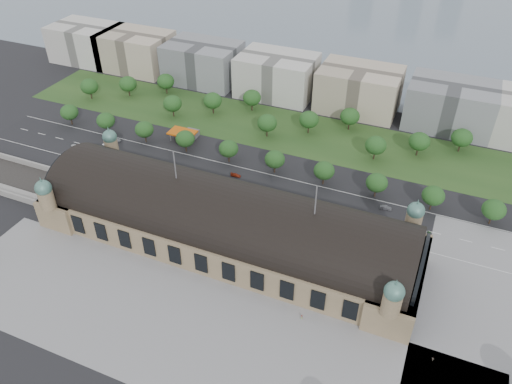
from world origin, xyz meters
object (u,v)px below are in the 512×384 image
at_px(pedestrian_0, 302,317).
at_px(traffic_car_3, 236,175).
at_px(traffic_car_5, 386,208).
at_px(bus_mid, 274,198).
at_px(parked_car_3, 185,191).
at_px(petrol_station, 188,133).
at_px(traffic_car_6, 423,232).
at_px(parked_car_1, 128,172).
at_px(parked_car_4, 167,182).
at_px(traffic_car_1, 116,140).
at_px(traffic_car_0, 74,146).
at_px(pedestrian_2, 433,359).
at_px(bus_west, 226,186).
at_px(parked_car_0, 97,169).
at_px(parked_car_5, 178,191).
at_px(traffic_car_4, 267,195).
at_px(parked_car_2, 124,177).
at_px(parked_car_6, 156,185).
at_px(traffic_car_2, 162,168).
at_px(bus_east, 334,213).

bearing_deg(pedestrian_0, traffic_car_3, 110.45).
xyz_separation_m(traffic_car_5, bus_mid, (-46.42, -13.60, 0.88)).
relative_size(parked_car_3, pedestrian_0, 2.27).
bearing_deg(pedestrian_0, petrol_station, 117.12).
distance_m(traffic_car_6, parked_car_3, 103.69).
xyz_separation_m(parked_car_1, bus_mid, (71.72, 7.00, 1.04)).
bearing_deg(parked_car_4, parked_car_3, 50.63).
relative_size(petrol_station, bus_mid, 1.14).
bearing_deg(traffic_car_1, traffic_car_3, -100.46).
bearing_deg(traffic_car_0, pedestrian_0, 75.41).
xyz_separation_m(bus_mid, pedestrian_2, (74.88, -56.00, -0.82)).
distance_m(parked_car_1, bus_mid, 72.07).
relative_size(bus_west, pedestrian_2, 7.31).
relative_size(parked_car_0, parked_car_5, 1.04).
distance_m(traffic_car_4, bus_west, 19.29).
xyz_separation_m(traffic_car_3, traffic_car_6, (87.06, -6.90, 0.01)).
height_order(traffic_car_3, traffic_car_6, traffic_car_6).
distance_m(traffic_car_6, pedestrian_0, 68.07).
distance_m(parked_car_1, parked_car_5, 29.60).
relative_size(parked_car_2, parked_car_6, 0.96).
bearing_deg(traffic_car_2, traffic_car_1, -104.79).
height_order(petrol_station, bus_east, petrol_station).
bearing_deg(traffic_car_4, parked_car_0, -77.17).
height_order(parked_car_2, parked_car_5, parked_car_2).
bearing_deg(traffic_car_1, parked_car_4, -123.60).
relative_size(traffic_car_1, parked_car_0, 1.00).
relative_size(parked_car_5, bus_west, 0.36).
relative_size(traffic_car_1, bus_east, 0.37).
height_order(traffic_car_2, traffic_car_4, traffic_car_4).
distance_m(traffic_car_3, traffic_car_5, 70.05).
distance_m(traffic_car_2, traffic_car_6, 122.25).
bearing_deg(petrol_station, parked_car_1, -103.75).
bearing_deg(traffic_car_6, bus_west, -86.41).
xyz_separation_m(petrol_station, parked_car_1, (-9.86, -40.28, -2.28)).
bearing_deg(parked_car_3, traffic_car_0, -139.45).
bearing_deg(bus_mid, petrol_station, 63.48).
height_order(traffic_car_5, parked_car_1, traffic_car_5).
xyz_separation_m(petrol_station, traffic_car_3, (38.29, -22.51, -2.24)).
xyz_separation_m(bus_west, pedestrian_2, (98.07, -56.00, -0.92)).
xyz_separation_m(parked_car_2, parked_car_6, (17.65, 0.00, 0.03)).
bearing_deg(parked_car_5, parked_car_3, 72.19).
distance_m(petrol_station, bus_west, 51.03).
distance_m(traffic_car_0, parked_car_6, 58.96).
bearing_deg(parked_car_3, parked_car_4, -143.66).
relative_size(traffic_car_3, pedestrian_2, 2.76).
distance_m(traffic_car_4, traffic_car_5, 51.74).
bearing_deg(parked_car_6, traffic_car_6, 63.17).
xyz_separation_m(traffic_car_6, parked_car_2, (-134.87, -14.87, -0.02)).
relative_size(bus_east, pedestrian_2, 7.37).
distance_m(parked_car_3, bus_west, 18.87).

